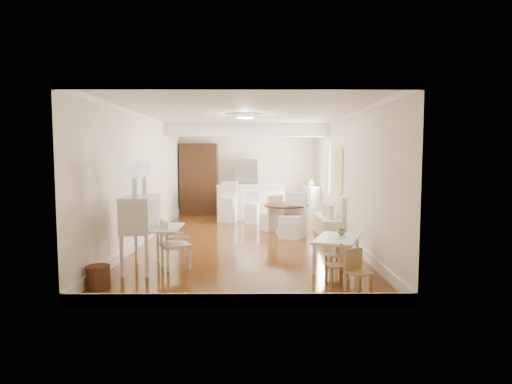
{
  "coord_description": "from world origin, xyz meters",
  "views": [
    {
      "loc": [
        0.19,
        -9.74,
        1.91
      ],
      "look_at": [
        0.24,
        0.3,
        1.05
      ],
      "focal_mm": 30.0,
      "sensor_mm": 36.0,
      "label": 1
    }
  ],
  "objects_px": {
    "kids_chair_b": "(334,255)",
    "secretary_bureau": "(141,233)",
    "slip_chair_far": "(271,213)",
    "sideboard": "(313,202)",
    "kids_chair_a": "(337,265)",
    "bar_stool_left": "(227,202)",
    "breakfast_counter": "(251,202)",
    "pantry_cabinet": "(199,179)",
    "gustavian_armchair": "(176,244)",
    "wicker_basket": "(98,277)",
    "fridge": "(257,187)",
    "kids_table": "(337,253)",
    "dining_table": "(286,220)",
    "bar_stool_right": "(252,207)",
    "slip_chair_near": "(293,216)",
    "kids_chair_c": "(359,272)"
  },
  "relations": [
    {
      "from": "slip_chair_far",
      "to": "pantry_cabinet",
      "type": "relative_size",
      "value": 0.4
    },
    {
      "from": "sideboard",
      "to": "wicker_basket",
      "type": "bearing_deg",
      "value": -128.89
    },
    {
      "from": "wicker_basket",
      "to": "pantry_cabinet",
      "type": "xyz_separation_m",
      "value": [
        0.45,
        7.9,
        0.98
      ]
    },
    {
      "from": "dining_table",
      "to": "kids_chair_a",
      "type": "bearing_deg",
      "value": -83.78
    },
    {
      "from": "wicker_basket",
      "to": "pantry_cabinet",
      "type": "relative_size",
      "value": 0.15
    },
    {
      "from": "breakfast_counter",
      "to": "pantry_cabinet",
      "type": "distance_m",
      "value": 2.11
    },
    {
      "from": "gustavian_armchair",
      "to": "slip_chair_near",
      "type": "xyz_separation_m",
      "value": [
        2.22,
        2.69,
        0.11
      ]
    },
    {
      "from": "kids_chair_a",
      "to": "bar_stool_left",
      "type": "distance_m",
      "value": 6.39
    },
    {
      "from": "breakfast_counter",
      "to": "sideboard",
      "type": "bearing_deg",
      "value": 8.12
    },
    {
      "from": "dining_table",
      "to": "slip_chair_far",
      "type": "height_order",
      "value": "slip_chair_far"
    },
    {
      "from": "kids_table",
      "to": "breakfast_counter",
      "type": "distance_m",
      "value": 5.97
    },
    {
      "from": "bar_stool_right",
      "to": "pantry_cabinet",
      "type": "bearing_deg",
      "value": 144.03
    },
    {
      "from": "bar_stool_right",
      "to": "kids_table",
      "type": "bearing_deg",
      "value": -61.63
    },
    {
      "from": "kids_chair_a",
      "to": "dining_table",
      "type": "xyz_separation_m",
      "value": [
        -0.44,
        4.05,
        0.07
      ]
    },
    {
      "from": "bar_stool_left",
      "to": "sideboard",
      "type": "distance_m",
      "value": 2.72
    },
    {
      "from": "kids_chair_a",
      "to": "bar_stool_left",
      "type": "height_order",
      "value": "bar_stool_left"
    },
    {
      "from": "gustavian_armchair",
      "to": "wicker_basket",
      "type": "distance_m",
      "value": 1.46
    },
    {
      "from": "kids_table",
      "to": "kids_chair_c",
      "type": "distance_m",
      "value": 1.29
    },
    {
      "from": "fridge",
      "to": "sideboard",
      "type": "height_order",
      "value": "fridge"
    },
    {
      "from": "kids_chair_a",
      "to": "slip_chair_far",
      "type": "distance_m",
      "value": 4.7
    },
    {
      "from": "kids_chair_b",
      "to": "kids_chair_c",
      "type": "height_order",
      "value": "kids_chair_c"
    },
    {
      "from": "sideboard",
      "to": "slip_chair_far",
      "type": "bearing_deg",
      "value": -130.19
    },
    {
      "from": "kids_chair_b",
      "to": "dining_table",
      "type": "distance_m",
      "value": 3.28
    },
    {
      "from": "bar_stool_right",
      "to": "dining_table",
      "type": "bearing_deg",
      "value": -52.46
    },
    {
      "from": "pantry_cabinet",
      "to": "fridge",
      "type": "xyz_separation_m",
      "value": [
        1.9,
        -0.03,
        -0.25
      ]
    },
    {
      "from": "gustavian_armchair",
      "to": "bar_stool_left",
      "type": "bearing_deg",
      "value": -32.14
    },
    {
      "from": "slip_chair_far",
      "to": "sideboard",
      "type": "xyz_separation_m",
      "value": [
        1.37,
        2.28,
        0.03
      ]
    },
    {
      "from": "slip_chair_far",
      "to": "fridge",
      "type": "distance_m",
      "value": 3.11
    },
    {
      "from": "kids_table",
      "to": "bar_stool_right",
      "type": "distance_m",
      "value": 5.14
    },
    {
      "from": "breakfast_counter",
      "to": "wicker_basket",
      "type": "bearing_deg",
      "value": -107.5
    },
    {
      "from": "secretary_bureau",
      "to": "slip_chair_near",
      "type": "xyz_separation_m",
      "value": [
        2.78,
        2.77,
        -0.1
      ]
    },
    {
      "from": "kids_table",
      "to": "pantry_cabinet",
      "type": "distance_m",
      "value": 7.61
    },
    {
      "from": "secretary_bureau",
      "to": "kids_chair_b",
      "type": "xyz_separation_m",
      "value": [
        3.23,
        -0.03,
        -0.36
      ]
    },
    {
      "from": "kids_table",
      "to": "kids_chair_b",
      "type": "xyz_separation_m",
      "value": [
        -0.06,
        -0.04,
        -0.01
      ]
    },
    {
      "from": "sideboard",
      "to": "gustavian_armchair",
      "type": "bearing_deg",
      "value": -126.83
    },
    {
      "from": "slip_chair_far",
      "to": "gustavian_armchair",
      "type": "bearing_deg",
      "value": 33.89
    },
    {
      "from": "bar_stool_left",
      "to": "sideboard",
      "type": "height_order",
      "value": "bar_stool_left"
    },
    {
      "from": "secretary_bureau",
      "to": "kids_chair_a",
      "type": "xyz_separation_m",
      "value": [
        3.11,
        -0.85,
        -0.32
      ]
    },
    {
      "from": "secretary_bureau",
      "to": "gustavian_armchair",
      "type": "relative_size",
      "value": 1.5
    },
    {
      "from": "kids_chair_a",
      "to": "bar_stool_left",
      "type": "relative_size",
      "value": 0.51
    },
    {
      "from": "secretary_bureau",
      "to": "kids_chair_c",
      "type": "xyz_separation_m",
      "value": [
        3.34,
        -1.27,
        -0.31
      ]
    },
    {
      "from": "breakfast_counter",
      "to": "secretary_bureau",
      "type": "bearing_deg",
      "value": -107.26
    },
    {
      "from": "kids_table",
      "to": "fridge",
      "type": "xyz_separation_m",
      "value": [
        -1.28,
        6.83,
        0.63
      ]
    },
    {
      "from": "bar_stool_left",
      "to": "bar_stool_right",
      "type": "bearing_deg",
      "value": -6.15
    },
    {
      "from": "secretary_bureau",
      "to": "slip_chair_far",
      "type": "xyz_separation_m",
      "value": [
        2.33,
        3.79,
        -0.16
      ]
    },
    {
      "from": "sideboard",
      "to": "dining_table",
      "type": "bearing_deg",
      "value": -118.97
    },
    {
      "from": "kids_chair_b",
      "to": "sideboard",
      "type": "distance_m",
      "value": 6.12
    },
    {
      "from": "gustavian_armchair",
      "to": "sideboard",
      "type": "bearing_deg",
      "value": -53.64
    },
    {
      "from": "slip_chair_far",
      "to": "bar_stool_left",
      "type": "xyz_separation_m",
      "value": [
        -1.21,
        1.43,
        0.12
      ]
    },
    {
      "from": "kids_chair_b",
      "to": "secretary_bureau",
      "type": "bearing_deg",
      "value": -105.18
    }
  ]
}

